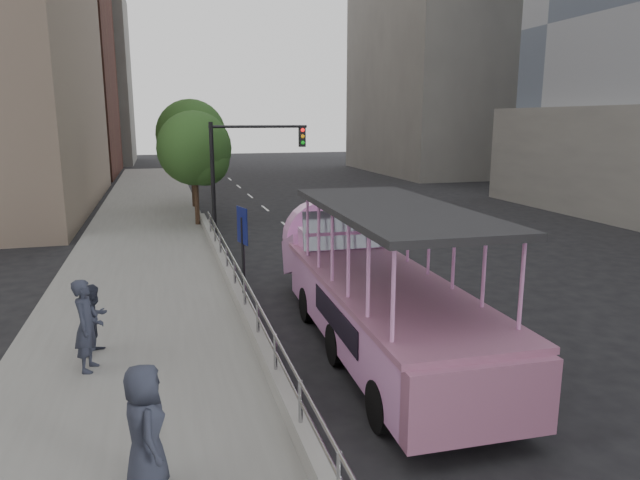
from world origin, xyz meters
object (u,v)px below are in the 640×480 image
(street_tree_near, at_px, (197,151))
(pedestrian_near, at_px, (86,325))
(car, at_px, (332,217))
(street_tree_far, at_px, (193,137))
(traffic_signal, at_px, (241,163))
(pedestrian_mid, at_px, (95,319))
(duck_boat, at_px, (369,288))
(parking_sign, at_px, (243,250))
(pedestrian_far, at_px, (145,429))

(street_tree_near, bearing_deg, pedestrian_near, -101.61)
(car, bearing_deg, street_tree_far, 109.93)
(traffic_signal, height_order, street_tree_near, street_tree_near)
(pedestrian_near, distance_m, pedestrian_mid, 0.93)
(traffic_signal, relative_size, street_tree_far, 0.81)
(duck_boat, bearing_deg, parking_sign, 137.10)
(pedestrian_mid, distance_m, pedestrian_far, 5.36)
(car, height_order, pedestrian_mid, pedestrian_mid)
(car, bearing_deg, traffic_signal, -178.89)
(pedestrian_far, relative_size, traffic_signal, 0.35)
(pedestrian_mid, bearing_deg, pedestrian_far, -136.68)
(street_tree_near, bearing_deg, street_tree_far, 88.09)
(car, bearing_deg, duck_boat, -119.61)
(traffic_signal, bearing_deg, car, 17.64)
(pedestrian_near, height_order, parking_sign, parking_sign)
(pedestrian_near, relative_size, street_tree_near, 0.33)
(car, height_order, street_tree_far, street_tree_far)
(pedestrian_near, height_order, pedestrian_far, pedestrian_near)
(duck_boat, height_order, street_tree_far, street_tree_far)
(street_tree_far, bearing_deg, car, -53.54)
(pedestrian_near, xyz_separation_m, pedestrian_mid, (0.05, 0.91, -0.18))
(duck_boat, xyz_separation_m, pedestrian_mid, (-6.25, 0.18, -0.23))
(duck_boat, height_order, pedestrian_mid, duck_boat)
(pedestrian_far, relative_size, parking_sign, 0.60)
(duck_boat, relative_size, traffic_signal, 2.05)
(pedestrian_mid, distance_m, traffic_signal, 13.00)
(pedestrian_mid, height_order, parking_sign, parking_sign)
(street_tree_far, bearing_deg, street_tree_near, -91.91)
(duck_boat, relative_size, car, 2.54)
(pedestrian_near, xyz_separation_m, parking_sign, (3.62, 3.22, 0.62))
(pedestrian_far, height_order, street_tree_near, street_tree_near)
(parking_sign, xyz_separation_m, street_tree_near, (-0.30, 12.93, 1.95))
(car, relative_size, street_tree_far, 0.65)
(pedestrian_mid, height_order, pedestrian_far, pedestrian_far)
(pedestrian_near, bearing_deg, duck_boat, -71.42)
(pedestrian_near, distance_m, traffic_signal, 13.82)
(pedestrian_mid, bearing_deg, parking_sign, -26.14)
(pedestrian_far, relative_size, street_tree_near, 0.32)
(duck_boat, bearing_deg, street_tree_near, 100.97)
(pedestrian_near, bearing_deg, car, -21.66)
(traffic_signal, bearing_deg, pedestrian_near, -111.12)
(car, relative_size, parking_sign, 1.39)
(pedestrian_far, xyz_separation_m, street_tree_far, (2.31, 26.47, 3.09))
(parking_sign, bearing_deg, car, 62.04)
(street_tree_near, distance_m, street_tree_far, 6.02)
(duck_boat, distance_m, pedestrian_far, 7.18)
(pedestrian_mid, relative_size, street_tree_near, 0.27)
(pedestrian_near, relative_size, pedestrian_mid, 1.24)
(parking_sign, distance_m, street_tree_far, 19.08)
(pedestrian_far, distance_m, street_tree_far, 26.75)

